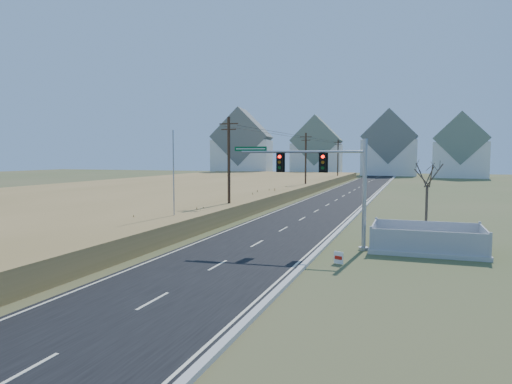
{
  "coord_description": "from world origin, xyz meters",
  "views": [
    {
      "loc": [
        9.32,
        -22.68,
        5.57
      ],
      "look_at": [
        0.3,
        2.96,
        3.4
      ],
      "focal_mm": 32.0,
      "sensor_mm": 36.0,
      "label": 1
    }
  ],
  "objects_px": {
    "fence_enclosure": "(427,246)",
    "bare_tree": "(427,173)",
    "open_sign": "(339,258)",
    "traffic_signal_mast": "(333,181)",
    "flagpole": "(174,192)"
  },
  "relations": [
    {
      "from": "traffic_signal_mast",
      "to": "flagpole",
      "type": "height_order",
      "value": "flagpole"
    },
    {
      "from": "open_sign",
      "to": "bare_tree",
      "type": "xyz_separation_m",
      "value": [
        4.35,
        8.41,
        4.13
      ]
    },
    {
      "from": "fence_enclosure",
      "to": "flagpole",
      "type": "xyz_separation_m",
      "value": [
        -17.02,
        0.33,
        2.66
      ]
    },
    {
      "from": "fence_enclosure",
      "to": "open_sign",
      "type": "distance_m",
      "value": 6.76
    },
    {
      "from": "open_sign",
      "to": "flagpole",
      "type": "bearing_deg",
      "value": 175.1
    },
    {
      "from": "bare_tree",
      "to": "open_sign",
      "type": "bearing_deg",
      "value": -117.33
    },
    {
      "from": "fence_enclosure",
      "to": "flagpole",
      "type": "distance_m",
      "value": 17.23
    },
    {
      "from": "fence_enclosure",
      "to": "bare_tree",
      "type": "distance_m",
      "value": 5.29
    },
    {
      "from": "fence_enclosure",
      "to": "bare_tree",
      "type": "relative_size",
      "value": 1.16
    },
    {
      "from": "flagpole",
      "to": "bare_tree",
      "type": "height_order",
      "value": "flagpole"
    },
    {
      "from": "flagpole",
      "to": "traffic_signal_mast",
      "type": "bearing_deg",
      "value": -8.09
    },
    {
      "from": "fence_enclosure",
      "to": "flagpole",
      "type": "relative_size",
      "value": 0.87
    },
    {
      "from": "traffic_signal_mast",
      "to": "bare_tree",
      "type": "height_order",
      "value": "traffic_signal_mast"
    },
    {
      "from": "open_sign",
      "to": "flagpole",
      "type": "height_order",
      "value": "flagpole"
    },
    {
      "from": "bare_tree",
      "to": "fence_enclosure",
      "type": "bearing_deg",
      "value": -89.91
    }
  ]
}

